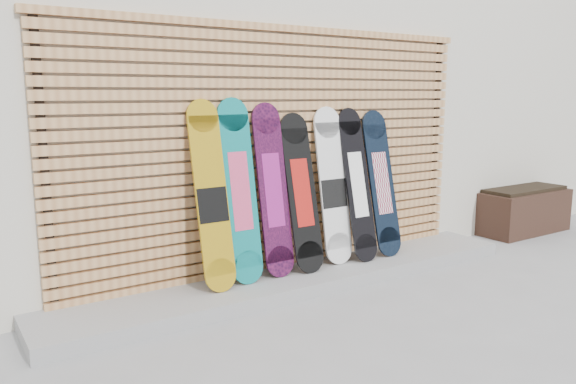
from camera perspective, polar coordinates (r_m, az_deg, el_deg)
name	(u,v)px	position (r m, az deg, el deg)	size (l,w,h in m)	color
ground	(363,305)	(4.71, 7.61, -11.31)	(80.00, 80.00, 0.00)	gray
building	(220,86)	(7.60, -6.89, 10.65)	(12.00, 5.00, 3.60)	beige
concrete_step	(300,279)	(5.10, 1.28, -8.79)	(4.60, 0.70, 0.12)	gray
slat_wall	(283,149)	(5.10, -0.53, 4.42)	(4.26, 0.08, 2.29)	#B77F4C
planter_box	(523,210)	(7.53, 22.77, -1.73)	(1.25, 0.52, 0.56)	black
snowboard_0	(212,197)	(4.57, -7.78, -0.49)	(0.27, 0.35, 1.54)	#A98212
snowboard_1	(240,191)	(4.72, -4.89, 0.09)	(0.29, 0.30, 1.55)	#0C7475
snowboard_2	(273,190)	(4.88, -1.54, 0.20)	(0.28, 0.30, 1.51)	black
snowboard_3	(302,193)	(5.02, 1.40, -0.07)	(0.29, 0.35, 1.42)	black
snowboard_4	(333,187)	(5.27, 4.59, 0.54)	(0.30, 0.28, 1.47)	white
snowboard_5	(358,185)	(5.40, 7.08, 0.75)	(0.27, 0.37, 1.45)	black
snowboard_6	(382,183)	(5.62, 9.48, 0.90)	(0.29, 0.36, 1.42)	black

